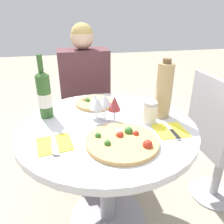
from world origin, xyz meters
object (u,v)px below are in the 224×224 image
object	(u,v)px
seated_diner	(87,108)
pizza_large	(123,141)
wine_bottle	(44,95)
tall_carafe	(164,90)
chair_behind_diner	(85,109)
chair_empty_side	(217,145)
dining_table	(107,148)

from	to	relation	value
seated_diner	pizza_large	distance (m)	0.88
seated_diner	wine_bottle	distance (m)	0.65
tall_carafe	seated_diner	bearing A→B (deg)	120.11
seated_diner	tall_carafe	bearing A→B (deg)	120.11
chair_behind_diner	chair_empty_side	bearing A→B (deg)	136.25
chair_empty_side	tall_carafe	distance (m)	0.60
seated_diner	chair_empty_side	bearing A→B (deg)	142.42
chair_behind_diner	pizza_large	distance (m)	1.04
seated_diner	wine_bottle	bearing A→B (deg)	61.73
chair_empty_side	wine_bottle	distance (m)	1.13
chair_empty_side	pizza_large	xyz separation A→B (m)	(-0.71, -0.24, 0.28)
chair_behind_diner	dining_table	bearing A→B (deg)	93.17
seated_diner	pizza_large	size ratio (longest dim) A/B	3.56
tall_carafe	pizza_large	bearing A→B (deg)	-141.78
chair_behind_diner	seated_diner	bearing A→B (deg)	90.00
wine_bottle	seated_diner	bearing A→B (deg)	61.73
pizza_large	chair_behind_diner	bearing A→B (deg)	94.47
dining_table	pizza_large	distance (m)	0.26
pizza_large	chair_empty_side	bearing A→B (deg)	18.70
pizza_large	tall_carafe	world-z (taller)	tall_carafe
chair_behind_diner	seated_diner	distance (m)	0.16
chair_behind_diner	pizza_large	xyz separation A→B (m)	(0.08, -1.00, 0.28)
chair_empty_side	tall_carafe	bearing A→B (deg)	-87.73
dining_table	tall_carafe	bearing A→B (deg)	4.98
wine_bottle	tall_carafe	world-z (taller)	wine_bottle
chair_behind_diner	pizza_large	bearing A→B (deg)	94.47
seated_diner	tall_carafe	distance (m)	0.80
chair_behind_diner	tall_carafe	xyz separation A→B (m)	(0.36, -0.77, 0.42)
chair_behind_diner	wine_bottle	distance (m)	0.80
chair_empty_side	pizza_large	bearing A→B (deg)	-71.30
dining_table	seated_diner	xyz separation A→B (m)	(-0.04, 0.65, -0.04)
chair_behind_diner	chair_empty_side	distance (m)	1.09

